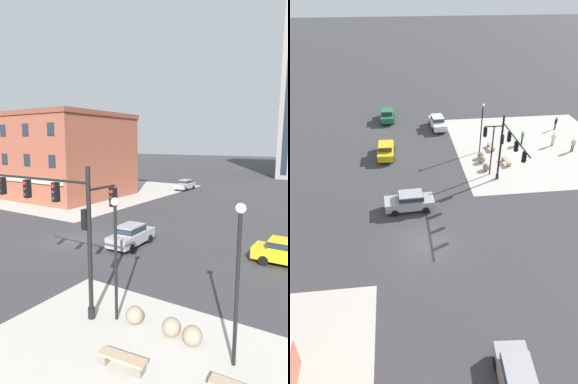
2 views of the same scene
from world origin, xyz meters
The scene contains 19 objects.
ground_plane centered at (0.00, 0.00, 0.00)m, with size 320.00×320.00×0.00m, color #38383A.
sidewalk_corner_slab centered at (16.00, -14.50, 0.00)m, with size 20.00×19.00×0.02m, color #B7B2A8.
traffic_signal_main centered at (7.38, -7.95, 4.55)m, with size 7.32×2.09×6.85m.
bollard_sphere_curb_a centered at (10.88, -7.45, 0.40)m, with size 0.79×0.79×0.79m, color gray.
bollard_sphere_curb_b centered at (12.67, -7.40, 0.40)m, with size 0.79×0.79×0.79m, color gray.
bollard_sphere_curb_c centered at (13.63, -7.50, 0.40)m, with size 0.79×0.79×0.79m, color gray.
bench_near_signal centered at (12.10, -10.03, 0.33)m, with size 1.84×0.67×0.49m.
bench_mid_block centered at (15.97, -9.29, 0.33)m, with size 1.82×0.57×0.49m.
pedestrian_near_bench centered at (16.75, -13.42, 1.00)m, with size 0.54×0.26×1.74m.
pedestrian_at_curb centered at (14.14, -18.76, 0.96)m, with size 0.30×0.53×1.67m.
pedestrian_walking_east centered at (20.77, -19.47, 1.00)m, with size 0.35×0.48×1.74m.
pedestrian_with_bag centered at (15.97, -17.08, 0.97)m, with size 0.25×0.54×1.70m.
street_lamp_corner_near centered at (10.00, -7.59, 3.46)m, with size 0.36×0.36×5.53m.
street_lamp_mid_sidewalk centered at (15.34, -7.75, 3.65)m, with size 0.36×0.36×5.88m.
car_main_northbound_near centered at (15.43, 3.34, 0.92)m, with size 4.44×1.98×1.68m.
car_main_northbound_far centered at (23.15, -3.67, 0.92)m, with size 4.53×2.16×1.68m.
car_main_southbound_near centered at (-11.87, -3.32, 0.92)m, with size 4.52×2.14×1.68m.
car_cross_westbound centered at (26.75, 3.15, 0.92)m, with size 4.43×1.95×1.68m.
car_parked_curb centered at (4.71, 1.18, 0.92)m, with size 2.04×4.48×1.68m.
Camera 2 is at (-20.26, 1.95, 18.17)m, focal length 31.65 mm.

